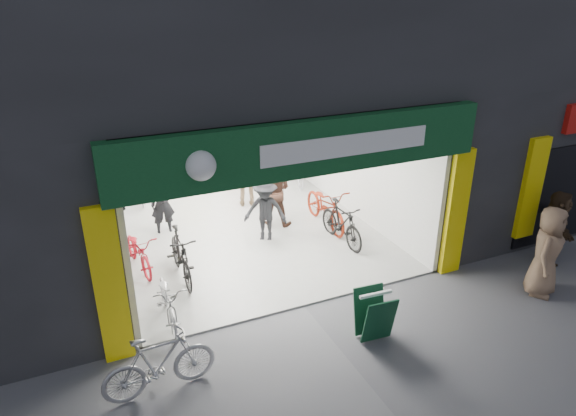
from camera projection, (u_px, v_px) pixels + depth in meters
ground at (304, 307)px, 9.37m from camera, size 60.00×60.00×0.00m
building at (250, 34)px, 12.15m from camera, size 17.00×10.27×8.00m
bike_left_front at (168, 300)px, 8.83m from camera, size 0.62×1.61×0.83m
bike_left_midfront at (181, 256)px, 10.06m from camera, size 0.52×1.74×1.04m
bike_left_midback at (139, 251)px, 10.44m from camera, size 0.76×1.64×0.83m
bike_left_back at (142, 182)px, 13.78m from camera, size 0.79×1.82×1.06m
bike_right_front at (341, 223)px, 11.47m from camera, size 0.54×1.67×0.99m
bike_right_mid at (326, 206)px, 12.29m from camera, size 0.75×1.99×1.03m
bike_right_back at (295, 167)px, 14.94m from camera, size 0.78×1.78×1.04m
parked_bike at (159, 363)px, 7.24m from camera, size 1.66×0.55×0.98m
customer_a at (163, 204)px, 11.83m from camera, size 0.56×0.38×1.51m
customer_b at (274, 191)px, 12.21m from camera, size 1.10×1.05×1.79m
customer_c at (265, 211)px, 11.48m from camera, size 1.12×0.98×1.50m
customer_d at (247, 176)px, 13.25m from camera, size 1.08×0.68×1.71m
pedestrian_near at (547, 252)px, 9.45m from camera, size 1.03×0.93×1.77m
pedestrian_far at (555, 227)px, 10.63m from camera, size 1.33×1.40×1.58m
sandwich_board at (374, 314)px, 8.37m from camera, size 0.58×0.60×0.84m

